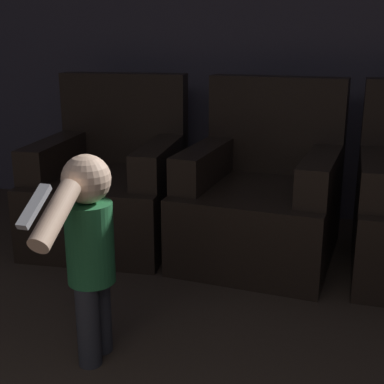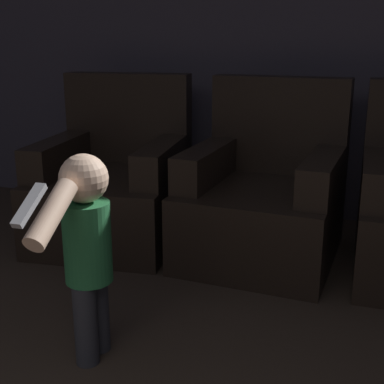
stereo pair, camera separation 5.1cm
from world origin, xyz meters
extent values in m
cube|color=#3D3842|center=(0.00, 4.50, 1.30)|extent=(8.40, 0.05, 2.60)
cube|color=black|center=(-0.75, 3.67, 0.21)|extent=(0.88, 0.97, 0.42)
cube|color=black|center=(-0.79, 4.04, 0.71)|extent=(0.82, 0.23, 0.57)
cube|color=black|center=(-1.08, 3.64, 0.52)|extent=(0.22, 0.75, 0.20)
cube|color=black|center=(-0.43, 3.70, 0.52)|extent=(0.22, 0.75, 0.20)
cube|color=black|center=(0.17, 3.67, 0.21)|extent=(0.88, 0.96, 0.42)
cube|color=black|center=(0.20, 4.04, 0.71)|extent=(0.82, 0.22, 0.57)
cube|color=black|center=(-0.15, 3.69, 0.52)|extent=(0.22, 0.75, 0.20)
cube|color=black|center=(0.49, 3.64, 0.52)|extent=(0.22, 0.75, 0.20)
cube|color=black|center=(0.77, 3.67, 0.52)|extent=(0.17, 0.74, 0.20)
cylinder|color=#28282D|center=(-0.28, 2.44, 0.16)|extent=(0.09, 0.09, 0.33)
cylinder|color=#28282D|center=(-0.28, 2.54, 0.16)|extent=(0.09, 0.09, 0.33)
cylinder|color=#236638|center=(-0.28, 2.49, 0.48)|extent=(0.18, 0.18, 0.31)
sphere|color=beige|center=(-0.28, 2.49, 0.73)|extent=(0.18, 0.18, 0.18)
cylinder|color=beige|center=(-0.28, 2.60, 0.47)|extent=(0.07, 0.07, 0.26)
cylinder|color=beige|center=(-0.28, 2.27, 0.67)|extent=(0.07, 0.26, 0.19)
cube|color=#99999E|center=(-0.28, 2.15, 0.73)|extent=(0.04, 0.16, 0.10)
camera|label=1|loc=(0.59, 0.82, 1.22)|focal=50.00mm
camera|label=2|loc=(0.64, 0.84, 1.22)|focal=50.00mm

